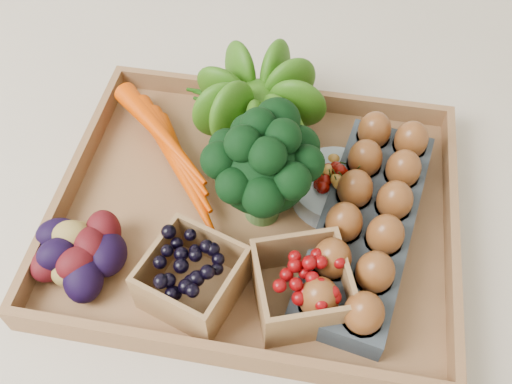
% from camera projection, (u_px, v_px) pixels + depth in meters
% --- Properties ---
extents(ground, '(4.00, 4.00, 0.00)m').
position_uv_depth(ground, '(256.00, 217.00, 0.82)').
color(ground, beige).
rests_on(ground, ground).
extents(tray, '(0.55, 0.45, 0.01)m').
position_uv_depth(tray, '(256.00, 214.00, 0.82)').
color(tray, olive).
rests_on(tray, ground).
extents(carrots, '(0.24, 0.17, 0.06)m').
position_uv_depth(carrots, '(172.00, 148.00, 0.84)').
color(carrots, '#D33D00').
rests_on(carrots, tray).
extents(lettuce, '(0.13, 0.13, 0.13)m').
position_uv_depth(lettuce, '(258.00, 94.00, 0.86)').
color(lettuce, '#23540D').
rests_on(lettuce, tray).
extents(broccoli, '(0.16, 0.16, 0.13)m').
position_uv_depth(broccoli, '(262.00, 185.00, 0.76)').
color(broccoli, black).
rests_on(broccoli, tray).
extents(cherry_bowl, '(0.13, 0.13, 0.03)m').
position_uv_depth(cherry_bowl, '(336.00, 189.00, 0.81)').
color(cherry_bowl, '#8C9EA5').
rests_on(cherry_bowl, tray).
extents(egg_carton, '(0.18, 0.36, 0.04)m').
position_uv_depth(egg_carton, '(366.00, 226.00, 0.77)').
color(egg_carton, '#374046').
rests_on(egg_carton, tray).
extents(potatoes, '(0.14, 0.14, 0.08)m').
position_uv_depth(potatoes, '(74.00, 249.00, 0.73)').
color(potatoes, '#3E0A0D').
rests_on(potatoes, tray).
extents(punnet_blackberry, '(0.14, 0.14, 0.07)m').
position_uv_depth(punnet_blackberry, '(193.00, 278.00, 0.71)').
color(punnet_blackberry, black).
rests_on(punnet_blackberry, tray).
extents(punnet_raspberry, '(0.14, 0.14, 0.08)m').
position_uv_depth(punnet_raspberry, '(302.00, 287.00, 0.70)').
color(punnet_raspberry, '#660406').
rests_on(punnet_raspberry, tray).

